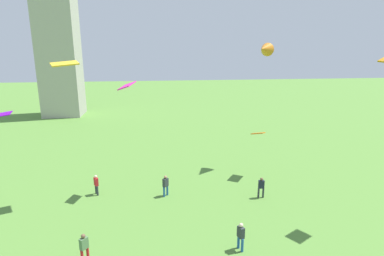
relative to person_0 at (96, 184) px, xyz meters
name	(u,v)px	position (x,y,z in m)	size (l,w,h in m)	color
person_0	(96,184)	(0.00, 0.00, 0.00)	(0.41, 0.49, 1.64)	#2D3338
person_1	(261,186)	(12.64, -2.32, 0.00)	(0.51, 0.30, 1.65)	#2D3338
person_2	(84,246)	(0.65, -8.15, 0.01)	(0.47, 0.49, 1.66)	red
person_3	(241,235)	(9.17, -8.35, 0.02)	(0.37, 0.50, 1.68)	#235693
person_5	(166,184)	(5.38, -1.01, 0.03)	(0.49, 0.49, 1.70)	#235693
kite_flying_0	(265,49)	(14.94, 4.52, 10.29)	(2.07, 2.16, 1.29)	#C96F19
kite_flying_1	(258,133)	(13.78, 1.92, 3.06)	(1.66, 1.78, 0.56)	#D7610D
kite_flying_3	(4,114)	(-8.96, 6.85, 4.46)	(1.23, 0.84, 0.47)	#700BB5
kite_flying_5	(127,86)	(2.73, 0.24, 7.60)	(1.38, 1.70, 0.62)	#E924A4
kite_flying_6	(65,64)	(-1.28, -0.82, 9.25)	(2.07, 1.76, 0.43)	yellow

